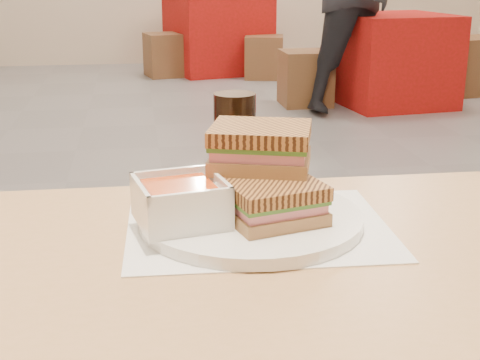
{
  "coord_description": "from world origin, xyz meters",
  "views": [
    {
      "loc": [
        -0.11,
        -2.8,
        1.08
      ],
      "look_at": [
        0.01,
        -2.0,
        0.82
      ],
      "focal_mm": 50.37,
      "sensor_mm": 36.0,
      "label": 1
    }
  ],
  "objects": [
    {
      "name": "bg_chair_1r",
      "position": [
        2.77,
        2.69,
        0.24
      ],
      "size": [
        0.5,
        0.5,
        0.48
      ],
      "color": "brown",
      "rests_on": "ground"
    },
    {
      "name": "soup_bowl",
      "position": [
        -0.07,
        -2.0,
        0.79
      ],
      "size": [
        0.13,
        0.13,
        0.06
      ],
      "color": "white",
      "rests_on": "plate"
    },
    {
      "name": "panini_upper",
      "position": [
        0.05,
        -1.94,
        0.85
      ],
      "size": [
        0.16,
        0.14,
        0.06
      ],
      "color": "#B18151",
      "rests_on": "panini_lower"
    },
    {
      "name": "cola_glass",
      "position": [
        0.03,
        -1.79,
        0.82
      ],
      "size": [
        0.07,
        0.07,
        0.14
      ],
      "color": "black",
      "rests_on": "main_table"
    },
    {
      "name": "panini_lower",
      "position": [
        0.05,
        -2.01,
        0.79
      ],
      "size": [
        0.13,
        0.12,
        0.05
      ],
      "color": "#B18151",
      "rests_on": "plate"
    },
    {
      "name": "bg_chair_1l",
      "position": [
        1.22,
        2.41,
        0.21
      ],
      "size": [
        0.38,
        0.38,
        0.43
      ],
      "color": "brown",
      "rests_on": "ground"
    },
    {
      "name": "bg_table_2",
      "position": [
        0.74,
        4.26,
        0.4
      ],
      "size": [
        1.11,
        1.11,
        0.81
      ],
      "color": "#AA0D10",
      "rests_on": "ground"
    },
    {
      "name": "plate",
      "position": [
        0.03,
        -1.98,
        0.76
      ],
      "size": [
        0.29,
        0.29,
        0.02
      ],
      "color": "white",
      "rests_on": "tray_liner"
    },
    {
      "name": "tray_liner",
      "position": [
        0.04,
        -1.99,
        0.75
      ],
      "size": [
        0.35,
        0.28,
        0.0
      ],
      "color": "white",
      "rests_on": "main_table"
    },
    {
      "name": "bg_chair_2l",
      "position": [
        0.18,
        4.04,
        0.21
      ],
      "size": [
        0.45,
        0.45,
        0.42
      ],
      "color": "brown",
      "rests_on": "ground"
    },
    {
      "name": "bg_chair_2r",
      "position": [
        1.14,
        3.77,
        0.21
      ],
      "size": [
        0.44,
        0.44,
        0.41
      ],
      "color": "brown",
      "rests_on": "ground"
    },
    {
      "name": "bg_table_1",
      "position": [
        1.9,
        2.32,
        0.36
      ],
      "size": [
        0.9,
        0.9,
        0.71
      ],
      "color": "#AA0D10",
      "rests_on": "ground"
    }
  ]
}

